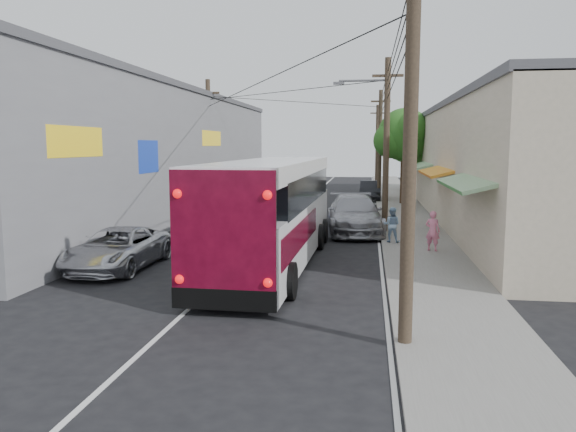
% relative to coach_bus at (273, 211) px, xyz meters
% --- Properties ---
extents(ground, '(120.00, 120.00, 0.00)m').
position_rel_coach_bus_xyz_m(ground, '(-1.20, -5.60, -1.85)').
color(ground, black).
rests_on(ground, ground).
extents(sidewalk, '(3.00, 80.00, 0.12)m').
position_rel_coach_bus_xyz_m(sidewalk, '(5.30, 14.40, -1.79)').
color(sidewalk, slate).
rests_on(sidewalk, ground).
extents(building_right, '(7.09, 40.00, 6.25)m').
position_rel_coach_bus_xyz_m(building_right, '(9.79, 16.40, 1.30)').
color(building_right, beige).
rests_on(building_right, ground).
extents(building_left, '(7.20, 36.00, 7.25)m').
position_rel_coach_bus_xyz_m(building_left, '(-9.70, 12.40, 1.80)').
color(building_left, gray).
rests_on(building_left, ground).
extents(utility_poles, '(11.80, 45.28, 8.00)m').
position_rel_coach_bus_xyz_m(utility_poles, '(1.92, 14.73, 2.28)').
color(utility_poles, '#473828').
rests_on(utility_poles, ground).
extents(street_tree, '(4.40, 4.00, 6.60)m').
position_rel_coach_bus_xyz_m(street_tree, '(5.67, 20.42, 2.82)').
color(street_tree, '#3F2B19').
rests_on(street_tree, ground).
extents(coach_bus, '(3.07, 12.47, 3.58)m').
position_rel_coach_bus_xyz_m(coach_bus, '(0.00, 0.00, 0.00)').
color(coach_bus, white).
rests_on(coach_bus, ground).
extents(jeepney, '(2.28, 4.87, 1.35)m').
position_rel_coach_bus_xyz_m(jeepney, '(-5.00, -1.46, -1.18)').
color(jeepney, silver).
rests_on(jeepney, ground).
extents(parked_suv, '(3.02, 6.19, 1.73)m').
position_rel_coach_bus_xyz_m(parked_suv, '(2.60, 7.42, -0.99)').
color(parked_suv, '#9C9CA3').
rests_on(parked_suv, ground).
extents(parked_car_mid, '(1.94, 4.17, 1.38)m').
position_rel_coach_bus_xyz_m(parked_car_mid, '(2.85, 14.40, -1.16)').
color(parked_car_mid, '#242429').
rests_on(parked_car_mid, ground).
extents(parked_car_far, '(1.61, 4.41, 1.45)m').
position_rel_coach_bus_xyz_m(parked_car_far, '(3.40, 23.56, -1.13)').
color(parked_car_far, black).
rests_on(parked_car_far, ground).
extents(pedestrian_near, '(0.66, 0.56, 1.52)m').
position_rel_coach_bus_xyz_m(pedestrian_near, '(5.65, 2.64, -0.97)').
color(pedestrian_near, pink).
rests_on(pedestrian_near, sidewalk).
extents(pedestrian_far, '(0.80, 0.68, 1.44)m').
position_rel_coach_bus_xyz_m(pedestrian_far, '(4.20, 4.39, -1.01)').
color(pedestrian_far, '#97BADC').
rests_on(pedestrian_far, sidewalk).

